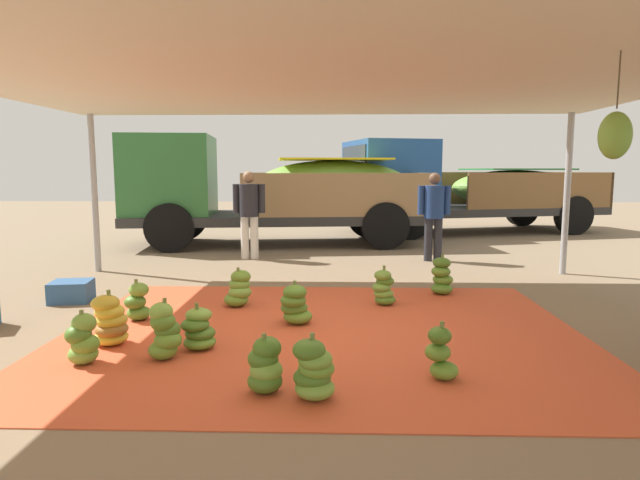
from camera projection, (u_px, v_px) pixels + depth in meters
name	position (u px, v px, depth m)	size (l,w,h in m)	color
ground_plane	(327.00, 276.00, 8.52)	(40.00, 40.00, 0.00)	#7F6B51
tarp_orange	(322.00, 332.00, 5.54)	(5.29, 4.27, 0.01)	#D1512D
tent_canopy	(323.00, 78.00, 5.12)	(8.00, 7.00, 2.61)	#9EA0A5
banana_bunch_0	(441.00, 355.00, 4.29)	(0.35, 0.33, 0.47)	#60932D
banana_bunch_1	(384.00, 288.00, 6.64)	(0.35, 0.35, 0.49)	#518428
banana_bunch_2	(138.00, 303.00, 5.95)	(0.35, 0.37, 0.47)	#518428
banana_bunch_3	(239.00, 289.00, 6.58)	(0.39, 0.38, 0.48)	#60932D
banana_bunch_4	(442.00, 277.00, 7.23)	(0.40, 0.42, 0.54)	#518428
banana_bunch_5	(199.00, 330.00, 5.02)	(0.43, 0.42, 0.43)	#60932D
banana_bunch_6	(295.00, 305.00, 5.81)	(0.38, 0.39, 0.48)	#60932D
banana_bunch_7	(110.00, 322.00, 5.10)	(0.45, 0.45, 0.54)	gold
banana_bunch_8	(314.00, 370.00, 3.91)	(0.40, 0.40, 0.49)	#75A83D
banana_bunch_9	(165.00, 332.00, 4.73)	(0.39, 0.36, 0.54)	#60932D
banana_bunch_10	(83.00, 341.00, 4.60)	(0.34, 0.32, 0.47)	#6B9E38
banana_bunch_11	(265.00, 366.00, 4.03)	(0.35, 0.35, 0.46)	#477523
cargo_truck_main	(269.00, 190.00, 12.01)	(6.75, 2.98, 2.40)	#2D2D2D
cargo_truck_far	(462.00, 188.00, 14.35)	(7.08, 4.10, 2.40)	#2D2D2D
worker_0	(434.00, 210.00, 9.82)	(0.59, 0.36, 1.62)	#26262D
worker_1	(249.00, 208.00, 10.03)	(0.60, 0.37, 1.64)	silver
crate_1	(71.00, 291.00, 6.86)	(0.48, 0.43, 0.26)	#335B8E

